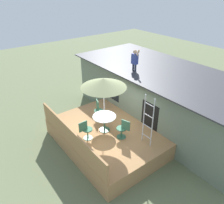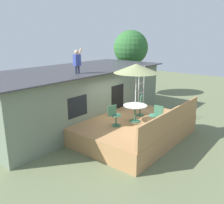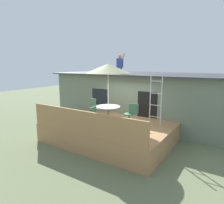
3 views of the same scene
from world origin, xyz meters
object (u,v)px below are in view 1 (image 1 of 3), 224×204
(patio_chair_left, at_px, (98,110))
(patio_chair_near, at_px, (86,130))
(person_figure, at_px, (135,59))
(patio_umbrella, at_px, (104,83))
(patio_chair_right, at_px, (123,129))
(patio_table, at_px, (104,119))
(step_ladder, at_px, (148,121))

(patio_chair_left, height_order, patio_chair_near, same)
(person_figure, bearing_deg, patio_chair_left, -91.46)
(patio_umbrella, xyz_separation_m, patio_chair_near, (0.04, -0.99, -1.89))
(patio_chair_left, xyz_separation_m, patio_chair_right, (1.92, -0.05, 0.00))
(patio_chair_right, distance_m, patio_chair_near, 1.56)
(person_figure, relative_size, patio_chair_left, 1.21)
(patio_chair_left, bearing_deg, patio_umbrella, -0.00)
(patio_table, relative_size, person_figure, 0.94)
(patio_table, distance_m, patio_chair_left, 1.06)
(patio_umbrella, relative_size, step_ladder, 1.15)
(patio_umbrella, bearing_deg, patio_chair_near, -87.65)
(step_ladder, distance_m, patio_chair_left, 2.91)
(patio_chair_right, bearing_deg, patio_umbrella, 0.00)
(patio_umbrella, bearing_deg, step_ladder, 25.09)
(patio_chair_near, bearing_deg, step_ladder, -46.28)
(step_ladder, bearing_deg, patio_umbrella, -154.91)
(patio_umbrella, height_order, patio_chair_left, patio_umbrella)
(step_ladder, bearing_deg, patio_chair_left, -169.96)
(patio_umbrella, relative_size, person_figure, 2.29)
(step_ladder, xyz_separation_m, patio_chair_left, (-2.80, -0.49, -0.64))
(patio_chair_left, bearing_deg, patio_chair_right, 17.95)
(patio_table, bearing_deg, patio_chair_right, 18.03)
(patio_umbrella, relative_size, patio_chair_left, 2.76)
(step_ladder, bearing_deg, patio_chair_right, -148.23)
(patio_table, bearing_deg, patio_chair_near, -87.65)
(patio_table, height_order, patio_chair_left, patio_chair_left)
(patio_umbrella, bearing_deg, patio_chair_right, 18.03)
(patio_table, relative_size, patio_chair_near, 1.13)
(patio_umbrella, distance_m, person_figure, 2.74)
(patio_chair_right, relative_size, patio_chair_near, 1.00)
(patio_table, height_order, patio_chair_near, patio_chair_near)
(patio_table, bearing_deg, person_figure, 110.09)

